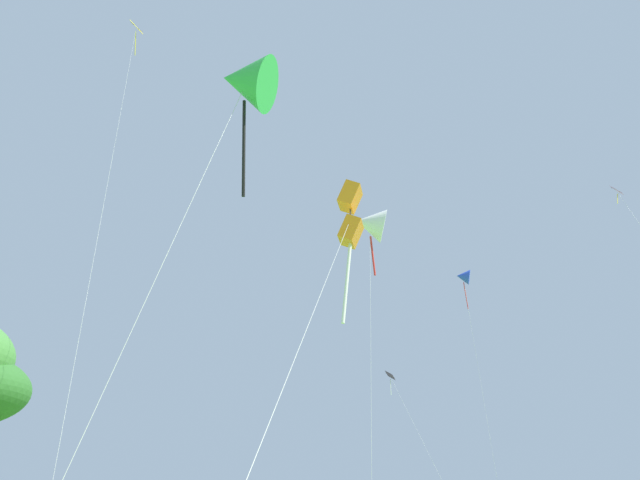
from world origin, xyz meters
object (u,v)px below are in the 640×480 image
kite_orange_box (350,218)px  kite_pink_low (632,213)px  kite_white_distant (370,224)px  kite_black_large (394,385)px  kite_green_small (245,82)px  kite_yellow_diamond (132,54)px  kite_blue_delta (463,277)px

kite_orange_box → kite_pink_low: (22.27, 19.66, 10.55)m
kite_pink_low → kite_white_distant: bearing=-167.6°
kite_pink_low → kite_black_large: 21.72m
kite_pink_low → kite_green_small: kite_pink_low is taller
kite_pink_low → kite_white_distant: (-19.02, -4.19, -3.42)m
kite_yellow_diamond → kite_orange_box: size_ratio=3.04×
kite_yellow_diamond → kite_blue_delta: size_ratio=1.49×
kite_blue_delta → kite_pink_low: bearing=-61.3°
kite_blue_delta → kite_white_distant: bearing=-122.3°
kite_yellow_diamond → kite_black_large: kite_yellow_diamond is taller
kite_pink_low → kite_white_distant: kite_pink_low is taller
kite_green_small → kite_black_large: 35.19m
kite_pink_low → kite_yellow_diamond: bearing=-171.3°
kite_black_large → kite_blue_delta: size_ratio=0.54×
kite_blue_delta → kite_white_distant: (-11.42, -18.08, -3.56)m
kite_orange_box → kite_pink_low: kite_pink_low is taller
kite_yellow_diamond → kite_pink_low: kite_yellow_diamond is taller
kite_blue_delta → kite_black_large: bearing=-171.3°
kite_blue_delta → kite_yellow_diamond: bearing=-143.8°
kite_yellow_diamond → kite_black_large: size_ratio=2.75×
kite_black_large → kite_white_distant: kite_white_distant is taller
kite_pink_low → kite_white_distant: 19.77m
kite_yellow_diamond → kite_orange_box: 25.56m
kite_yellow_diamond → kite_white_distant: size_ratio=1.76×
kite_white_distant → kite_black_large: bearing=75.5°
kite_yellow_diamond → kite_blue_delta: kite_yellow_diamond is taller
kite_green_small → kite_black_large: size_ratio=1.25×
kite_orange_box → kite_black_large: kite_black_large is taller
kite_orange_box → kite_pink_low: size_ratio=0.45×
kite_black_large → kite_white_distant: size_ratio=0.64×
kite_blue_delta → kite_green_small: bearing=-117.3°
kite_orange_box → kite_pink_low: bearing=41.4°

